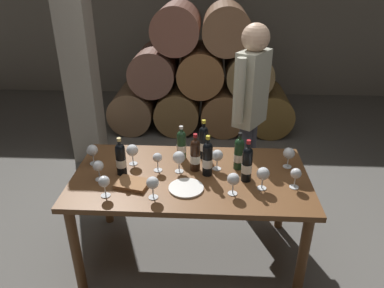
{
  "coord_description": "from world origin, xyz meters",
  "views": [
    {
      "loc": [
        0.13,
        -2.23,
        2.14
      ],
      "look_at": [
        0.0,
        0.2,
        0.91
      ],
      "focal_mm": 33.83,
      "sensor_mm": 36.0,
      "label": 1
    }
  ],
  "objects_px": {
    "wine_glass_4": "(104,182)",
    "wine_glass_11": "(179,158)",
    "serving_plate": "(186,188)",
    "wine_bottle_6": "(247,164)",
    "wine_glass_8": "(263,174)",
    "wine_glass_10": "(132,151)",
    "wine_glass_9": "(289,154)",
    "wine_bottle_0": "(181,144)",
    "tasting_notebook": "(132,184)",
    "wine_bottle_3": "(195,155)",
    "wine_bottle_5": "(121,159)",
    "wine_bottle_4": "(208,158)",
    "wine_glass_5": "(153,183)",
    "wine_glass_2": "(98,167)",
    "wine_glass_0": "(296,174)",
    "sommelier_presenting": "(251,103)",
    "wine_bottle_2": "(203,142)",
    "wine_bottle_1": "(239,153)",
    "wine_glass_3": "(92,151)",
    "wine_glass_6": "(157,158)",
    "dining_table": "(191,185)",
    "wine_glass_1": "(233,180)",
    "wine_glass_7": "(217,156)"
  },
  "relations": [
    {
      "from": "wine_bottle_2",
      "to": "wine_bottle_5",
      "type": "bearing_deg",
      "value": -154.2
    },
    {
      "from": "wine_bottle_3",
      "to": "wine_glass_4",
      "type": "xyz_separation_m",
      "value": [
        -0.58,
        -0.37,
        -0.02
      ]
    },
    {
      "from": "wine_glass_6",
      "to": "serving_plate",
      "type": "distance_m",
      "value": 0.34
    },
    {
      "from": "wine_bottle_5",
      "to": "wine_glass_11",
      "type": "relative_size",
      "value": 1.75
    },
    {
      "from": "wine_glass_6",
      "to": "wine_bottle_5",
      "type": "bearing_deg",
      "value": -167.34
    },
    {
      "from": "wine_bottle_6",
      "to": "wine_glass_9",
      "type": "xyz_separation_m",
      "value": [
        0.33,
        0.2,
        -0.02
      ]
    },
    {
      "from": "wine_bottle_4",
      "to": "wine_glass_5",
      "type": "distance_m",
      "value": 0.47
    },
    {
      "from": "dining_table",
      "to": "wine_bottle_2",
      "type": "xyz_separation_m",
      "value": [
        0.09,
        0.27,
        0.23
      ]
    },
    {
      "from": "wine_bottle_0",
      "to": "sommelier_presenting",
      "type": "distance_m",
      "value": 0.77
    },
    {
      "from": "wine_glass_4",
      "to": "wine_glass_5",
      "type": "distance_m",
      "value": 0.32
    },
    {
      "from": "tasting_notebook",
      "to": "wine_bottle_4",
      "type": "bearing_deg",
      "value": 32.29
    },
    {
      "from": "wine_glass_0",
      "to": "wine_glass_9",
      "type": "relative_size",
      "value": 0.93
    },
    {
      "from": "wine_glass_0",
      "to": "sommelier_presenting",
      "type": "distance_m",
      "value": 0.92
    },
    {
      "from": "wine_bottle_3",
      "to": "tasting_notebook",
      "type": "distance_m",
      "value": 0.5
    },
    {
      "from": "wine_bottle_6",
      "to": "tasting_notebook",
      "type": "bearing_deg",
      "value": -171.98
    },
    {
      "from": "wine_glass_3",
      "to": "tasting_notebook",
      "type": "xyz_separation_m",
      "value": [
        0.35,
        -0.29,
        -0.1
      ]
    },
    {
      "from": "wine_glass_8",
      "to": "dining_table",
      "type": "bearing_deg",
      "value": 163.11
    },
    {
      "from": "wine_bottle_0",
      "to": "wine_bottle_3",
      "type": "xyz_separation_m",
      "value": [
        0.11,
        -0.18,
        0.01
      ]
    },
    {
      "from": "wine_bottle_6",
      "to": "wine_glass_0",
      "type": "xyz_separation_m",
      "value": [
        0.32,
        -0.08,
        -0.03
      ]
    },
    {
      "from": "wine_glass_10",
      "to": "dining_table",
      "type": "bearing_deg",
      "value": -16.94
    },
    {
      "from": "wine_glass_4",
      "to": "serving_plate",
      "type": "relative_size",
      "value": 0.62
    },
    {
      "from": "wine_bottle_2",
      "to": "wine_glass_9",
      "type": "relative_size",
      "value": 1.99
    },
    {
      "from": "wine_glass_0",
      "to": "wine_glass_4",
      "type": "distance_m",
      "value": 1.27
    },
    {
      "from": "wine_bottle_6",
      "to": "wine_glass_11",
      "type": "distance_m",
      "value": 0.49
    },
    {
      "from": "wine_glass_6",
      "to": "wine_glass_9",
      "type": "xyz_separation_m",
      "value": [
        0.97,
        0.1,
        0.01
      ]
    },
    {
      "from": "wine_bottle_2",
      "to": "sommelier_presenting",
      "type": "relative_size",
      "value": 0.18
    },
    {
      "from": "wine_bottle_1",
      "to": "wine_glass_3",
      "type": "relative_size",
      "value": 1.83
    },
    {
      "from": "wine_glass_6",
      "to": "wine_bottle_3",
      "type": "bearing_deg",
      "value": 5.65
    },
    {
      "from": "wine_glass_1",
      "to": "wine_glass_7",
      "type": "bearing_deg",
      "value": 107.55
    },
    {
      "from": "wine_bottle_1",
      "to": "wine_bottle_5",
      "type": "distance_m",
      "value": 0.86
    },
    {
      "from": "serving_plate",
      "to": "wine_bottle_6",
      "type": "bearing_deg",
      "value": 17.82
    },
    {
      "from": "wine_glass_3",
      "to": "wine_glass_5",
      "type": "height_order",
      "value": "wine_glass_3"
    },
    {
      "from": "wine_bottle_3",
      "to": "tasting_notebook",
      "type": "relative_size",
      "value": 1.33
    },
    {
      "from": "wine_bottle_2",
      "to": "dining_table",
      "type": "bearing_deg",
      "value": -107.27
    },
    {
      "from": "wine_bottle_0",
      "to": "tasting_notebook",
      "type": "distance_m",
      "value": 0.53
    },
    {
      "from": "wine_bottle_3",
      "to": "wine_glass_8",
      "type": "bearing_deg",
      "value": -25.97
    },
    {
      "from": "wine_bottle_6",
      "to": "wine_glass_4",
      "type": "relative_size",
      "value": 2.1
    },
    {
      "from": "wine_glass_2",
      "to": "wine_glass_7",
      "type": "bearing_deg",
      "value": 12.88
    },
    {
      "from": "wine_glass_5",
      "to": "wine_glass_2",
      "type": "bearing_deg",
      "value": 154.12
    },
    {
      "from": "wine_bottle_1",
      "to": "wine_glass_1",
      "type": "xyz_separation_m",
      "value": [
        -0.06,
        -0.34,
        -0.02
      ]
    },
    {
      "from": "wine_glass_8",
      "to": "wine_glass_10",
      "type": "xyz_separation_m",
      "value": [
        -0.94,
        0.29,
        0.0
      ]
    },
    {
      "from": "wine_glass_10",
      "to": "serving_plate",
      "type": "bearing_deg",
      "value": -36.83
    },
    {
      "from": "wine_glass_2",
      "to": "wine_glass_3",
      "type": "distance_m",
      "value": 0.25
    },
    {
      "from": "wine_bottle_2",
      "to": "wine_glass_1",
      "type": "xyz_separation_m",
      "value": [
        0.21,
        -0.5,
        -0.03
      ]
    },
    {
      "from": "wine_bottle_4",
      "to": "wine_glass_5",
      "type": "bearing_deg",
      "value": -138.38
    },
    {
      "from": "wine_glass_4",
      "to": "wine_glass_11",
      "type": "relative_size",
      "value": 0.91
    },
    {
      "from": "wine_glass_4",
      "to": "tasting_notebook",
      "type": "distance_m",
      "value": 0.22
    },
    {
      "from": "wine_bottle_0",
      "to": "wine_bottle_5",
      "type": "xyz_separation_m",
      "value": [
        -0.41,
        -0.26,
        0.01
      ]
    },
    {
      "from": "wine_glass_2",
      "to": "wine_glass_4",
      "type": "bearing_deg",
      "value": -64.28
    },
    {
      "from": "wine_glass_0",
      "to": "wine_glass_5",
      "type": "bearing_deg",
      "value": -169.77
    }
  ]
}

